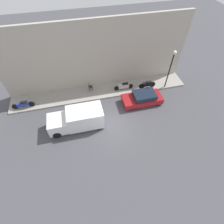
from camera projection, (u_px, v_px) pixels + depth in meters
name	position (u px, v px, depth m)	size (l,w,h in m)	color
ground_plane	(111.00, 128.00, 15.75)	(60.00, 60.00, 0.00)	#47474C
sidewalk	(101.00, 91.00, 18.82)	(2.31, 18.52, 0.14)	gray
building_facade	(97.00, 56.00, 17.02)	(0.30, 18.52, 7.07)	#B2A899
parked_car	(143.00, 98.00, 17.38)	(1.75, 3.92, 1.23)	maroon
delivery_van	(77.00, 119.00, 15.18)	(1.87, 4.73, 1.90)	white
motorcycle_black	(147.00, 84.00, 18.76)	(0.30, 1.85, 0.82)	black
motorcycle_blue	(23.00, 104.00, 16.87)	(0.30, 2.10, 0.75)	navy
scooter_silver	(124.00, 86.00, 18.63)	(0.30, 2.09, 0.78)	#B7B7BF
streetlamp	(172.00, 63.00, 16.95)	(0.37, 0.37, 4.30)	black
cafe_chair	(90.00, 86.00, 18.43)	(0.40, 0.40, 0.91)	#262626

